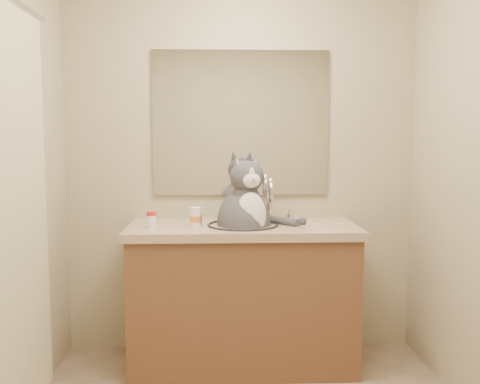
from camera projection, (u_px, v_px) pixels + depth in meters
name	position (u px, v px, depth m)	size (l,w,h in m)	color
room	(254.00, 178.00, 2.14)	(2.22, 2.52, 2.42)	gray
vanity	(243.00, 292.00, 3.18)	(1.34, 0.59, 1.12)	brown
mirror	(241.00, 123.00, 3.34)	(1.10, 0.02, 0.90)	white
shower_curtain	(0.00, 218.00, 2.22)	(0.02, 1.30, 1.93)	beige
cat	(245.00, 218.00, 3.13)	(0.53, 0.43, 0.63)	#494A4F
pill_bottle_redcap	(152.00, 220.00, 3.02)	(0.07, 0.07, 0.09)	white
pill_bottle_orange	(195.00, 217.00, 3.07)	(0.08, 0.08, 0.11)	white
grey_canister	(198.00, 220.00, 3.09)	(0.05, 0.05, 0.07)	gray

